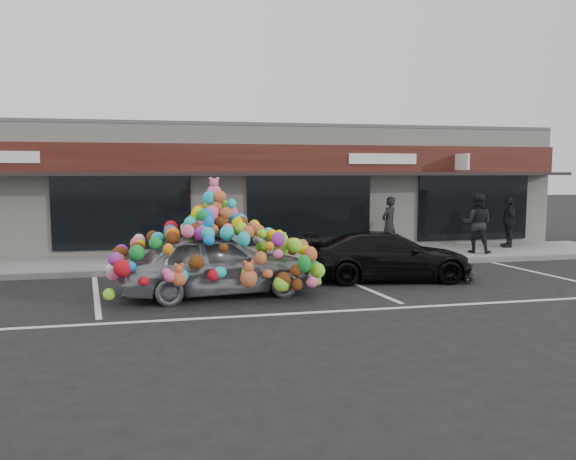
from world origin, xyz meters
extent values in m
plane|color=black|center=(0.00, 0.00, 0.00)|extent=(90.00, 90.00, 0.00)
cube|color=silver|center=(0.00, 8.50, 2.10)|extent=(24.00, 6.00, 4.20)
cube|color=#59595B|center=(0.00, 8.50, 4.25)|extent=(24.00, 6.00, 0.12)
cube|color=#380F0F|center=(0.00, 5.42, 3.15)|extent=(24.00, 0.18, 0.90)
cube|color=black|center=(0.00, 4.90, 2.65)|extent=(24.00, 1.20, 0.10)
cube|color=white|center=(8.20, 4.95, 3.05)|extent=(0.08, 0.95, 0.55)
cube|color=white|center=(5.50, 5.30, 3.15)|extent=(2.40, 0.04, 0.35)
cube|color=black|center=(-3.00, 5.47, 1.45)|extent=(4.20, 0.12, 2.30)
cube|color=black|center=(3.00, 5.47, 1.45)|extent=(4.20, 0.12, 2.30)
cube|color=black|center=(9.00, 5.47, 1.45)|extent=(4.20, 0.12, 2.30)
cube|color=gray|center=(0.00, 4.00, 0.07)|extent=(26.00, 3.00, 0.15)
cube|color=slate|center=(0.00, 2.50, 0.07)|extent=(26.00, 0.18, 0.16)
cube|color=silver|center=(-3.20, 0.20, 0.00)|extent=(0.73, 4.37, 0.01)
cube|color=silver|center=(2.80, 0.20, 0.00)|extent=(0.73, 4.37, 0.01)
cube|color=silver|center=(8.20, 0.20, 0.00)|extent=(0.73, 4.37, 0.01)
cube|color=silver|center=(2.00, -2.30, 0.00)|extent=(14.00, 0.12, 0.01)
imported|color=#9DA3A7|center=(-0.59, -0.33, 0.70)|extent=(2.14, 4.30, 1.41)
ellipsoid|color=red|center=(-0.59, -0.33, 1.94)|extent=(1.44, 1.87, 1.06)
sphere|color=#F6FF0B|center=(0.86, -0.48, 1.02)|extent=(0.34, 0.34, 0.34)
sphere|color=#0D8FFE|center=(0.01, -1.24, 0.55)|extent=(0.36, 0.36, 0.36)
sphere|color=green|center=(-1.39, 0.57, 0.60)|extent=(0.30, 0.30, 0.30)
sphere|color=pink|center=(-0.59, -0.33, 2.42)|extent=(0.32, 0.32, 0.32)
sphere|color=#FFAA20|center=(-1.83, -0.23, 1.03)|extent=(0.30, 0.30, 0.30)
imported|color=black|center=(3.82, 0.52, 0.61)|extent=(2.27, 4.38, 1.22)
imported|color=#232329|center=(5.56, 4.80, 1.02)|extent=(0.76, 0.71, 1.75)
imported|color=black|center=(7.98, 3.43, 1.09)|extent=(1.15, 1.10, 1.88)
imported|color=#29262C|center=(9.73, 4.42, 1.00)|extent=(1.06, 0.62, 1.70)
camera|label=1|loc=(-1.57, -12.63, 2.74)|focal=35.00mm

